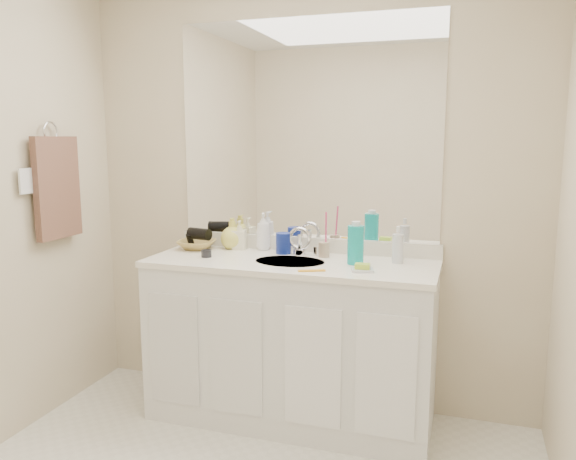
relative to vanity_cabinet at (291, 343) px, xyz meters
The scene contains 24 objects.
wall_back 0.82m from the vanity_cabinet, 90.00° to the left, with size 2.60×0.02×2.40m, color beige.
vanity_cabinet is the anchor object (origin of this frame).
countertop 0.44m from the vanity_cabinet, ahead, with size 1.52×0.57×0.03m, color white.
backsplash 0.56m from the vanity_cabinet, 90.00° to the left, with size 1.52×0.03×0.08m, color silver.
sink_basin 0.44m from the vanity_cabinet, 90.00° to the right, with size 0.37×0.37×0.02m, color beige.
faucet 0.53m from the vanity_cabinet, 90.00° to the left, with size 0.02×0.02×0.11m, color silver.
mirror 1.17m from the vanity_cabinet, 90.00° to the left, with size 1.48×0.01×1.20m, color white.
blue_mug 0.54m from the vanity_cabinet, 120.85° to the left, with size 0.08×0.08×0.12m, color navy.
tan_cup 0.53m from the vanity_cabinet, 43.57° to the left, with size 0.06×0.06×0.08m, color tan.
toothbrush 0.64m from the vanity_cabinet, 41.65° to the left, with size 0.01×0.01×0.20m, color #E23B74.
mouthwash_bottle 0.65m from the vanity_cabinet, ahead, with size 0.08×0.08×0.20m, color #0DA4A3.
clear_pump_bottle 0.77m from the vanity_cabinet, 11.91° to the left, with size 0.06×0.06×0.15m, color silver.
soap_dish 0.62m from the vanity_cabinet, 17.13° to the right, with size 0.11×0.08×0.01m, color silver.
green_soap 0.64m from the vanity_cabinet, 17.13° to the right, with size 0.07×0.05×0.03m, color #B3DB35.
orange_comb 0.53m from the vanity_cabinet, 49.70° to the right, with size 0.13×0.03×0.01m, color orange.
dark_jar 0.66m from the vanity_cabinet, behind, with size 0.06×0.06×0.04m, color black.
soap_bottle_white 0.65m from the vanity_cabinet, 136.28° to the left, with size 0.08×0.08×0.21m, color white.
soap_bottle_cream 0.69m from the vanity_cabinet, 152.02° to the left, with size 0.07×0.08×0.17m, color #F1ECC5.
soap_bottle_yellow 0.72m from the vanity_cabinet, 154.18° to the left, with size 0.14×0.14×0.18m, color #DAD355.
wicker_basket 0.79m from the vanity_cabinet, 168.55° to the left, with size 0.21×0.21×0.05m, color olive.
hair_dryer 0.82m from the vanity_cabinet, 168.17° to the left, with size 0.07×0.07×0.14m, color black.
towel_ring 1.71m from the vanity_cabinet, 168.86° to the right, with size 0.11×0.11×0.01m, color silver.
hand_towel 1.52m from the vanity_cabinet, 168.69° to the right, with size 0.04×0.32×0.55m, color #462F25.
switch_plate 1.61m from the vanity_cabinet, 160.52° to the right, with size 0.01×0.09×0.13m, color white.
Camera 1 is at (0.88, -1.72, 1.52)m, focal length 35.00 mm.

